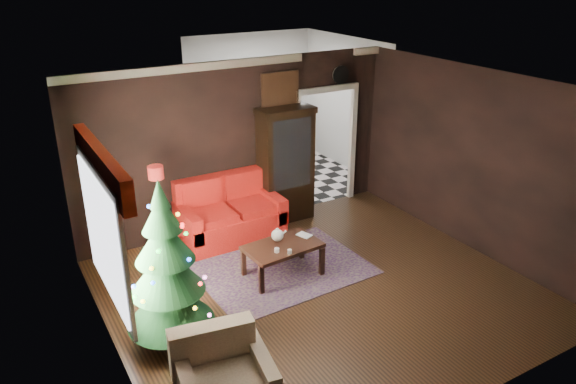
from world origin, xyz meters
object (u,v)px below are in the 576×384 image
armchair (226,383)px  wall_clock (340,75)px  loveseat (231,210)px  curio_cabinet (286,167)px  christmas_tree (166,266)px  floor_lamp (160,212)px  teapot (277,235)px  coffee_table (283,260)px  kitchen_table (278,167)px

armchair → wall_clock: (4.01, 3.91, 1.92)m
loveseat → curio_cabinet: 1.25m
christmas_tree → floor_lamp: bearing=74.6°
curio_cabinet → teapot: size_ratio=9.45×
floor_lamp → coffee_table: size_ratio=1.34×
floor_lamp → teapot: (1.36, -1.08, -0.24)m
floor_lamp → wall_clock: size_ratio=4.44×
christmas_tree → armchair: 1.54m
floor_lamp → kitchen_table: (3.01, 1.86, -0.46)m
floor_lamp → wall_clock: bearing=9.7°
christmas_tree → wall_clock: size_ratio=6.05×
floor_lamp → armchair: (-0.45, -3.31, -0.37)m
loveseat → wall_clock: (2.35, 0.40, 1.88)m
floor_lamp → coffee_table: 1.92m
wall_clock → teapot: bearing=-142.6°
curio_cabinet → wall_clock: (1.20, 0.18, 1.43)m
floor_lamp → kitchen_table: bearing=31.7°
teapot → kitchen_table: 3.37m
teapot → kitchen_table: size_ratio=0.27×
curio_cabinet → floor_lamp: 2.40m
armchair → christmas_tree: bearing=101.9°
floor_lamp → loveseat: bearing=9.7°
armchair → coffee_table: size_ratio=0.86×
coffee_table → teapot: bearing=91.2°
loveseat → curio_cabinet: size_ratio=0.89×
armchair → teapot: (1.81, 2.23, 0.13)m
floor_lamp → armchair: bearing=-97.8°
floor_lamp → armchair: size_ratio=1.55×
wall_clock → kitchen_table: bearing=113.7°
loveseat → kitchen_table: size_ratio=2.27×
armchair → kitchen_table: bearing=65.4°
coffee_table → christmas_tree: bearing=-160.4°
curio_cabinet → kitchen_table: bearing=65.6°
armchair → teapot: size_ratio=4.56×
wall_clock → kitchen_table: size_ratio=0.43×
coffee_table → kitchen_table: bearing=61.8°
curio_cabinet → armchair: size_ratio=2.07×
wall_clock → armchair: bearing=-135.7°
loveseat → armchair: loveseat is taller
armchair → coffee_table: armchair is taller
loveseat → wall_clock: 3.04m
curio_cabinet → floor_lamp: (-2.36, -0.43, -0.12)m
loveseat → floor_lamp: (-1.21, -0.21, 0.33)m
armchair → wall_clock: 5.93m
curio_cabinet → coffee_table: curio_cabinet is taller
curio_cabinet → armchair: bearing=-127.0°
loveseat → wall_clock: bearing=9.7°
loveseat → coffee_table: loveseat is taller
loveseat → armchair: size_ratio=1.85×
armchair → coffee_table: 2.77m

